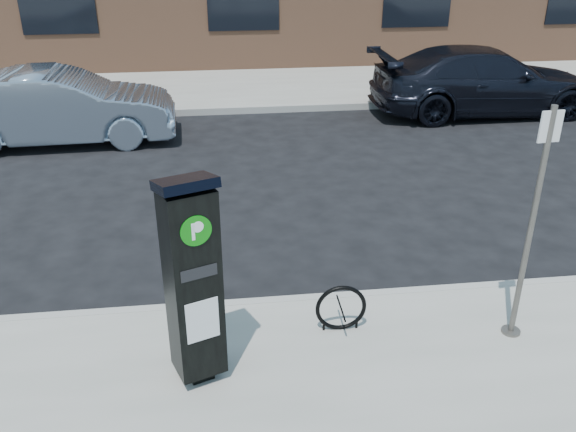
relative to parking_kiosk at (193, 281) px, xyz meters
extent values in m
plane|color=black|center=(1.23, 1.22, -1.21)|extent=(120.00, 120.00, 0.00)
cube|color=gray|center=(1.23, 15.22, -1.14)|extent=(60.00, 12.00, 0.15)
cube|color=#9E9B93|center=(1.23, 1.20, -1.14)|extent=(60.00, 0.12, 0.16)
cube|color=#9E9B93|center=(1.23, 9.24, -1.14)|extent=(60.00, 0.12, 0.16)
cube|color=black|center=(0.00, 0.00, -1.01)|extent=(0.28, 0.28, 0.11)
cube|color=black|center=(0.00, 0.00, -0.04)|extent=(0.54, 0.51, 1.83)
cube|color=black|center=(0.00, 0.00, 0.92)|extent=(0.59, 0.56, 0.17)
cylinder|color=#085F0B|center=(0.07, -0.18, 0.58)|extent=(0.26, 0.11, 0.27)
cube|color=white|center=(0.07, -0.18, 0.58)|extent=(0.09, 0.04, 0.15)
cube|color=silver|center=(0.07, -0.18, -0.31)|extent=(0.29, 0.12, 0.41)
cube|color=black|center=(0.07, -0.18, 0.18)|extent=(0.31, 0.12, 0.11)
cylinder|color=#5F5753|center=(3.24, 0.28, -1.05)|extent=(0.20, 0.20, 0.03)
cylinder|color=#5F5753|center=(3.24, 0.28, 0.16)|extent=(0.06, 0.06, 2.45)
cube|color=silver|center=(3.24, 0.28, 1.19)|extent=(0.22, 0.04, 0.29)
torus|color=black|center=(1.47, 0.56, -0.80)|extent=(0.54, 0.05, 0.54)
cylinder|color=black|center=(1.29, 0.56, -1.01)|extent=(0.03, 0.03, 0.11)
cylinder|color=black|center=(1.65, 0.56, -1.01)|extent=(0.03, 0.03, 0.11)
imported|color=#8293A6|center=(-2.75, 7.62, -0.48)|extent=(4.50, 1.74, 1.46)
imported|color=black|center=(6.44, 8.62, -0.46)|extent=(5.19, 2.16, 1.50)
camera|label=1|loc=(0.27, -4.63, 2.85)|focal=38.00mm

